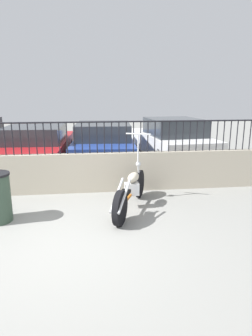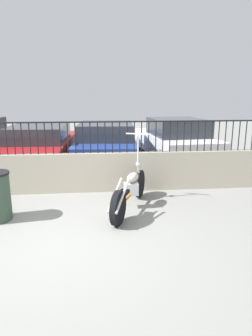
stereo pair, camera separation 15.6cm
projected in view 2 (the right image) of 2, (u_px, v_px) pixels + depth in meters
name	position (u px, v px, depth m)	size (l,w,h in m)	color
ground_plane	(57.00, 244.00, 4.56)	(40.00, 40.00, 0.00)	gray
low_wall	(69.00, 173.00, 6.85)	(9.44, 0.18, 0.91)	#B2A893
fence_railing	(67.00, 132.00, 6.62)	(9.44, 0.04, 0.72)	black
motorcycle_orange	(129.00, 192.00, 5.74)	(0.96, 1.99, 1.44)	black
car_red	(41.00, 146.00, 9.20)	(1.99, 4.47, 1.30)	black
car_blue	(106.00, 143.00, 9.59)	(2.09, 4.19, 1.33)	black
car_white	(175.00, 140.00, 10.05)	(2.16, 4.25, 1.42)	black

